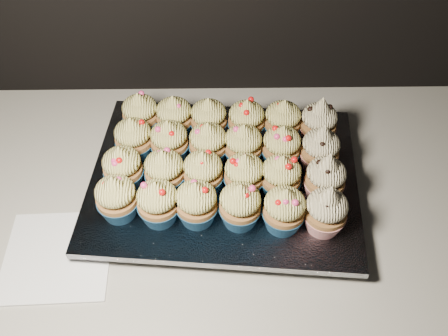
# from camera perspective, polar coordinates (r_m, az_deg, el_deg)

# --- Properties ---
(cabinet) EXTENTS (2.40, 0.60, 0.86)m
(cabinet) POSITION_cam_1_polar(r_m,az_deg,el_deg) (1.23, -5.98, -17.72)
(cabinet) COLOR black
(cabinet) RESTS_ON ground
(worktop) EXTENTS (2.44, 0.64, 0.04)m
(worktop) POSITION_cam_1_polar(r_m,az_deg,el_deg) (0.84, -8.37, -5.15)
(worktop) COLOR beige
(worktop) RESTS_ON cabinet
(napkin) EXTENTS (0.16, 0.16, 0.00)m
(napkin) POSITION_cam_1_polar(r_m,az_deg,el_deg) (0.80, -18.47, -9.49)
(napkin) COLOR white
(napkin) RESTS_ON worktop
(baking_tray) EXTENTS (0.43, 0.34, 0.02)m
(baking_tray) POSITION_cam_1_polar(r_m,az_deg,el_deg) (0.84, -0.00, -1.78)
(baking_tray) COLOR black
(baking_tray) RESTS_ON worktop
(foil_lining) EXTENTS (0.46, 0.38, 0.01)m
(foil_lining) POSITION_cam_1_polar(r_m,az_deg,el_deg) (0.82, -0.00, -1.02)
(foil_lining) COLOR silver
(foil_lining) RESTS_ON baking_tray
(cupcake_0) EXTENTS (0.06, 0.06, 0.08)m
(cupcake_0) POSITION_cam_1_polar(r_m,az_deg,el_deg) (0.76, -12.18, -3.33)
(cupcake_0) COLOR navy
(cupcake_0) RESTS_ON foil_lining
(cupcake_1) EXTENTS (0.06, 0.06, 0.08)m
(cupcake_1) POSITION_cam_1_polar(r_m,az_deg,el_deg) (0.74, -7.57, -3.91)
(cupcake_1) COLOR navy
(cupcake_1) RESTS_ON foil_lining
(cupcake_2) EXTENTS (0.06, 0.06, 0.08)m
(cupcake_2) POSITION_cam_1_polar(r_m,az_deg,el_deg) (0.73, -3.16, -4.02)
(cupcake_2) COLOR navy
(cupcake_2) RESTS_ON foil_lining
(cupcake_3) EXTENTS (0.06, 0.06, 0.08)m
(cupcake_3) POSITION_cam_1_polar(r_m,az_deg,el_deg) (0.73, 1.85, -4.26)
(cupcake_3) COLOR navy
(cupcake_3) RESTS_ON foil_lining
(cupcake_4) EXTENTS (0.06, 0.06, 0.08)m
(cupcake_4) POSITION_cam_1_polar(r_m,az_deg,el_deg) (0.73, 6.88, -4.75)
(cupcake_4) COLOR navy
(cupcake_4) RESTS_ON foil_lining
(cupcake_5) EXTENTS (0.06, 0.06, 0.10)m
(cupcake_5) POSITION_cam_1_polar(r_m,az_deg,el_deg) (0.74, 11.59, -4.78)
(cupcake_5) COLOR #AE181A
(cupcake_5) RESTS_ON foil_lining
(cupcake_6) EXTENTS (0.06, 0.06, 0.08)m
(cupcake_6) POSITION_cam_1_polar(r_m,az_deg,el_deg) (0.79, -11.49, 0.01)
(cupcake_6) COLOR navy
(cupcake_6) RESTS_ON foil_lining
(cupcake_7) EXTENTS (0.06, 0.06, 0.08)m
(cupcake_7) POSITION_cam_1_polar(r_m,az_deg,el_deg) (0.78, -6.82, -0.38)
(cupcake_7) COLOR navy
(cupcake_7) RESTS_ON foil_lining
(cupcake_8) EXTENTS (0.06, 0.06, 0.08)m
(cupcake_8) POSITION_cam_1_polar(r_m,az_deg,el_deg) (0.77, -2.40, -0.52)
(cupcake_8) COLOR navy
(cupcake_8) RESTS_ON foil_lining
(cupcake_9) EXTENTS (0.06, 0.06, 0.08)m
(cupcake_9) POSITION_cam_1_polar(r_m,az_deg,el_deg) (0.77, 2.32, -0.81)
(cupcake_9) COLOR navy
(cupcake_9) RESTS_ON foil_lining
(cupcake_10) EXTENTS (0.06, 0.06, 0.08)m
(cupcake_10) POSITION_cam_1_polar(r_m,az_deg,el_deg) (0.77, 6.51, -0.99)
(cupcake_10) COLOR navy
(cupcake_10) RESTS_ON foil_lining
(cupcake_11) EXTENTS (0.06, 0.06, 0.10)m
(cupcake_11) POSITION_cam_1_polar(r_m,az_deg,el_deg) (0.78, 11.51, -1.15)
(cupcake_11) COLOR #AE181A
(cupcake_11) RESTS_ON foil_lining
(cupcake_12) EXTENTS (0.06, 0.06, 0.08)m
(cupcake_12) POSITION_cam_1_polar(r_m,az_deg,el_deg) (0.83, -10.29, 3.31)
(cupcake_12) COLOR navy
(cupcake_12) RESTS_ON foil_lining
(cupcake_13) EXTENTS (0.06, 0.06, 0.08)m
(cupcake_13) POSITION_cam_1_polar(r_m,az_deg,el_deg) (0.82, -6.27, 3.04)
(cupcake_13) COLOR navy
(cupcake_13) RESTS_ON foil_lining
(cupcake_14) EXTENTS (0.06, 0.06, 0.08)m
(cupcake_14) POSITION_cam_1_polar(r_m,az_deg,el_deg) (0.81, -1.83, 2.80)
(cupcake_14) COLOR navy
(cupcake_14) RESTS_ON foil_lining
(cupcake_15) EXTENTS (0.06, 0.06, 0.08)m
(cupcake_15) POSITION_cam_1_polar(r_m,az_deg,el_deg) (0.81, 2.20, 2.60)
(cupcake_15) COLOR navy
(cupcake_15) RESTS_ON foil_lining
(cupcake_16) EXTENTS (0.06, 0.06, 0.08)m
(cupcake_16) POSITION_cam_1_polar(r_m,az_deg,el_deg) (0.81, 6.57, 2.41)
(cupcake_16) COLOR navy
(cupcake_16) RESTS_ON foil_lining
(cupcake_17) EXTENTS (0.06, 0.06, 0.10)m
(cupcake_17) POSITION_cam_1_polar(r_m,az_deg,el_deg) (0.82, 10.94, 2.13)
(cupcake_17) COLOR #AE181A
(cupcake_17) RESTS_ON foil_lining
(cupcake_18) EXTENTS (0.06, 0.06, 0.08)m
(cupcake_18) POSITION_cam_1_polar(r_m,az_deg,el_deg) (0.88, -9.53, 6.10)
(cupcake_18) COLOR navy
(cupcake_18) RESTS_ON foil_lining
(cupcake_19) EXTENTS (0.06, 0.06, 0.08)m
(cupcake_19) POSITION_cam_1_polar(r_m,az_deg,el_deg) (0.86, -5.70, 5.83)
(cupcake_19) COLOR navy
(cupcake_19) RESTS_ON foil_lining
(cupcake_20) EXTENTS (0.06, 0.06, 0.08)m
(cupcake_20) POSITION_cam_1_polar(r_m,az_deg,el_deg) (0.86, -1.76, 5.60)
(cupcake_20) COLOR navy
(cupcake_20) RESTS_ON foil_lining
(cupcake_21) EXTENTS (0.06, 0.06, 0.08)m
(cupcake_21) POSITION_cam_1_polar(r_m,az_deg,el_deg) (0.85, 2.57, 5.44)
(cupcake_21) COLOR navy
(cupcake_21) RESTS_ON foil_lining
(cupcake_22) EXTENTS (0.06, 0.06, 0.08)m
(cupcake_22) POSITION_cam_1_polar(r_m,az_deg,el_deg) (0.86, 6.71, 5.36)
(cupcake_22) COLOR navy
(cupcake_22) RESTS_ON foil_lining
(cupcake_23) EXTENTS (0.06, 0.06, 0.10)m
(cupcake_23) POSITION_cam_1_polar(r_m,az_deg,el_deg) (0.86, 10.77, 5.16)
(cupcake_23) COLOR #AE181A
(cupcake_23) RESTS_ON foil_lining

